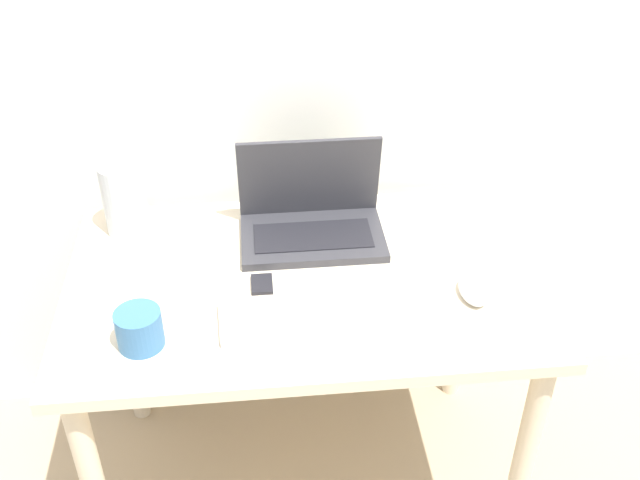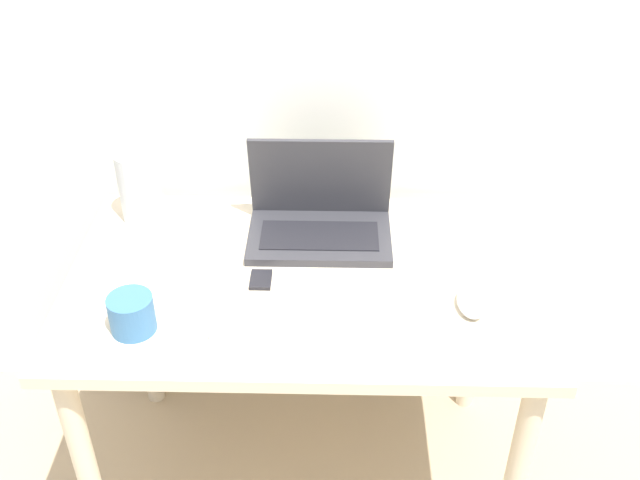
{
  "view_description": "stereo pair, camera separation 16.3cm",
  "coord_description": "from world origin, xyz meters",
  "px_view_note": "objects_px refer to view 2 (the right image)",
  "views": [
    {
      "loc": [
        -0.1,
        -1.0,
        1.74
      ],
      "look_at": [
        0.04,
        0.33,
        0.8
      ],
      "focal_mm": 42.0,
      "sensor_mm": 36.0,
      "label": 1
    },
    {
      "loc": [
        0.07,
        -1.0,
        1.74
      ],
      "look_at": [
        0.04,
        0.33,
        0.8
      ],
      "focal_mm": 42.0,
      "sensor_mm": 36.0,
      "label": 2
    }
  ],
  "objects_px": {
    "laptop": "(320,216)",
    "mouse": "(471,302)",
    "vase": "(137,174)",
    "mug": "(132,314)",
    "keyboard": "(320,314)",
    "mp3_player": "(261,280)"
  },
  "relations": [
    {
      "from": "laptop",
      "to": "mouse",
      "type": "relative_size",
      "value": 3.21
    },
    {
      "from": "mouse",
      "to": "mp3_player",
      "type": "relative_size",
      "value": 1.59
    },
    {
      "from": "vase",
      "to": "mp3_player",
      "type": "distance_m",
      "value": 0.42
    },
    {
      "from": "laptop",
      "to": "mug",
      "type": "xyz_separation_m",
      "value": [
        -0.38,
        -0.36,
        -0.01
      ]
    },
    {
      "from": "mouse",
      "to": "mug",
      "type": "bearing_deg",
      "value": -173.22
    },
    {
      "from": "vase",
      "to": "mug",
      "type": "bearing_deg",
      "value": -80.59
    },
    {
      "from": "keyboard",
      "to": "vase",
      "type": "relative_size",
      "value": 1.77
    },
    {
      "from": "mouse",
      "to": "vase",
      "type": "relative_size",
      "value": 0.41
    },
    {
      "from": "mouse",
      "to": "mug",
      "type": "relative_size",
      "value": 1.14
    },
    {
      "from": "laptop",
      "to": "mouse",
      "type": "bearing_deg",
      "value": -39.7
    },
    {
      "from": "mouse",
      "to": "mug",
      "type": "xyz_separation_m",
      "value": [
        -0.71,
        -0.08,
        0.03
      ]
    },
    {
      "from": "laptop",
      "to": "keyboard",
      "type": "bearing_deg",
      "value": -88.55
    },
    {
      "from": "laptop",
      "to": "mug",
      "type": "distance_m",
      "value": 0.52
    },
    {
      "from": "laptop",
      "to": "mouse",
      "type": "height_order",
      "value": "laptop"
    },
    {
      "from": "laptop",
      "to": "mug",
      "type": "bearing_deg",
      "value": -136.47
    },
    {
      "from": "laptop",
      "to": "keyboard",
      "type": "relative_size",
      "value": 0.74
    },
    {
      "from": "keyboard",
      "to": "mp3_player",
      "type": "distance_m",
      "value": 0.18
    },
    {
      "from": "vase",
      "to": "mouse",
      "type": "bearing_deg",
      "value": -23.2
    },
    {
      "from": "keyboard",
      "to": "vase",
      "type": "distance_m",
      "value": 0.6
    },
    {
      "from": "keyboard",
      "to": "mug",
      "type": "height_order",
      "value": "mug"
    },
    {
      "from": "vase",
      "to": "mug",
      "type": "xyz_separation_m",
      "value": [
        0.07,
        -0.42,
        -0.09
      ]
    },
    {
      "from": "mouse",
      "to": "vase",
      "type": "bearing_deg",
      "value": 156.8
    }
  ]
}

